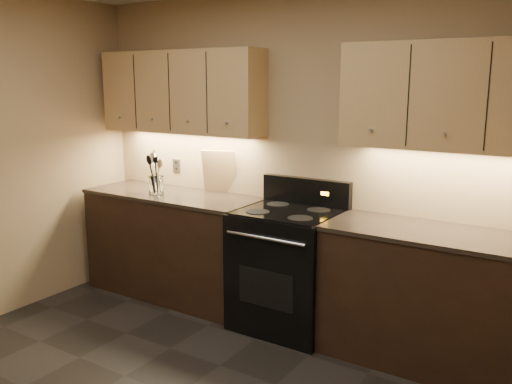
# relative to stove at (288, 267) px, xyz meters

# --- Properties ---
(wall_back) EXTENTS (4.00, 0.04, 2.60)m
(wall_back) POSITION_rel_stove_xyz_m (-0.08, 0.32, 0.82)
(wall_back) COLOR #99835A
(wall_back) RESTS_ON ground
(counter_left) EXTENTS (1.62, 0.62, 0.93)m
(counter_left) POSITION_rel_stove_xyz_m (-1.18, 0.02, -0.01)
(counter_left) COLOR black
(counter_left) RESTS_ON ground
(counter_right) EXTENTS (1.46, 0.62, 0.93)m
(counter_right) POSITION_rel_stove_xyz_m (1.10, 0.02, -0.01)
(counter_right) COLOR black
(counter_right) RESTS_ON ground
(stove) EXTENTS (0.76, 0.68, 1.14)m
(stove) POSITION_rel_stove_xyz_m (0.00, 0.00, 0.00)
(stove) COLOR black
(stove) RESTS_ON ground
(upper_cab_left) EXTENTS (1.60, 0.30, 0.70)m
(upper_cab_left) POSITION_rel_stove_xyz_m (-1.18, 0.17, 1.32)
(upper_cab_left) COLOR tan
(upper_cab_left) RESTS_ON wall_back
(upper_cab_right) EXTENTS (1.44, 0.30, 0.70)m
(upper_cab_right) POSITION_rel_stove_xyz_m (1.10, 0.17, 1.32)
(upper_cab_right) COLOR tan
(upper_cab_right) RESTS_ON wall_back
(outlet_plate) EXTENTS (0.08, 0.01, 0.12)m
(outlet_plate) POSITION_rel_stove_xyz_m (-1.38, 0.31, 0.64)
(outlet_plate) COLOR #B2B5BA
(outlet_plate) RESTS_ON wall_back
(utensil_crock) EXTENTS (0.16, 0.16, 0.16)m
(utensil_crock) POSITION_rel_stove_xyz_m (-1.29, -0.07, 0.52)
(utensil_crock) COLOR white
(utensil_crock) RESTS_ON counter_left
(cutting_board) EXTENTS (0.32, 0.19, 0.38)m
(cutting_board) POSITION_rel_stove_xyz_m (-0.85, 0.27, 0.64)
(cutting_board) COLOR tan
(cutting_board) RESTS_ON counter_left
(wooden_spoon) EXTENTS (0.11, 0.11, 0.29)m
(wooden_spoon) POSITION_rel_stove_xyz_m (-1.31, -0.06, 0.61)
(wooden_spoon) COLOR tan
(wooden_spoon) RESTS_ON utensil_crock
(black_spoon) EXTENTS (0.10, 0.12, 0.33)m
(black_spoon) POSITION_rel_stove_xyz_m (-1.30, -0.06, 0.63)
(black_spoon) COLOR black
(black_spoon) RESTS_ON utensil_crock
(black_turner) EXTENTS (0.14, 0.14, 0.33)m
(black_turner) POSITION_rel_stove_xyz_m (-1.27, -0.08, 0.63)
(black_turner) COLOR black
(black_turner) RESTS_ON utensil_crock
(steel_spatula) EXTENTS (0.22, 0.17, 0.39)m
(steel_spatula) POSITION_rel_stove_xyz_m (-1.27, -0.05, 0.66)
(steel_spatula) COLOR silver
(steel_spatula) RESTS_ON utensil_crock
(steel_skimmer) EXTENTS (0.21, 0.17, 0.36)m
(steel_skimmer) POSITION_rel_stove_xyz_m (-1.26, -0.09, 0.64)
(steel_skimmer) COLOR silver
(steel_skimmer) RESTS_ON utensil_crock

